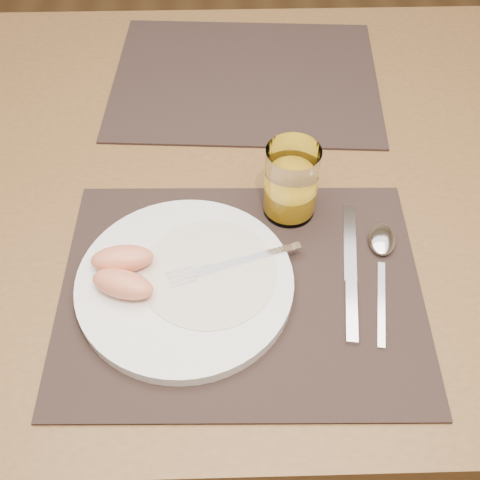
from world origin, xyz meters
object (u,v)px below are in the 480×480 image
object	(u,v)px
plate	(185,283)
spoon	(382,248)
fork	(224,266)
juice_glass	(291,185)
knife	(351,280)
placemat_far	(246,79)
table	(233,206)
placemat_near	(241,289)

from	to	relation	value
plate	spoon	xyz separation A→B (m)	(0.26, 0.05, -0.00)
fork	juice_glass	size ratio (longest dim) A/B	1.58
knife	fork	bearing A→B (deg)	174.41
knife	juice_glass	xyz separation A→B (m)	(-0.07, 0.13, 0.05)
placemat_far	plate	distance (m)	0.45
table	juice_glass	xyz separation A→B (m)	(0.08, -0.09, 0.14)
fork	knife	size ratio (longest dim) A/B	0.78
fork	placemat_far	bearing A→B (deg)	84.46
placemat_near	plate	size ratio (longest dim) A/B	1.67
placemat_far	spoon	xyz separation A→B (m)	(0.17, -0.38, 0.01)
placemat_far	plate	size ratio (longest dim) A/B	1.67
plate	spoon	size ratio (longest dim) A/B	1.41
placemat_near	knife	xyz separation A→B (m)	(0.14, 0.01, 0.00)
spoon	placemat_far	bearing A→B (deg)	113.33
table	fork	distance (m)	0.22
plate	fork	world-z (taller)	fork
placemat_near	knife	distance (m)	0.14
placemat_near	juice_glass	xyz separation A→B (m)	(0.07, 0.13, 0.05)
placemat_near	juice_glass	world-z (taller)	juice_glass
placemat_far	knife	distance (m)	0.45
plate	placemat_far	bearing A→B (deg)	78.44
table	placemat_far	size ratio (longest dim) A/B	3.11
juice_glass	table	bearing A→B (deg)	131.03
fork	spoon	distance (m)	0.21
fork	juice_glass	bearing A→B (deg)	50.48
table	plate	world-z (taller)	plate
fork	knife	distance (m)	0.16
placemat_near	juice_glass	bearing A→B (deg)	62.19
placemat_near	spoon	size ratio (longest dim) A/B	2.35
placemat_near	juice_glass	distance (m)	0.16
knife	spoon	xyz separation A→B (m)	(0.05, 0.05, 0.00)
knife	juice_glass	distance (m)	0.15
placemat_far	juice_glass	world-z (taller)	juice_glass
table	placemat_far	world-z (taller)	placemat_far
spoon	plate	bearing A→B (deg)	-168.61
placemat_near	spoon	world-z (taller)	spoon
plate	juice_glass	distance (m)	0.19
plate	fork	distance (m)	0.05
placemat_near	fork	world-z (taller)	fork
placemat_near	juice_glass	size ratio (longest dim) A/B	4.15
knife	placemat_near	bearing A→B (deg)	-177.34
table	knife	world-z (taller)	knife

